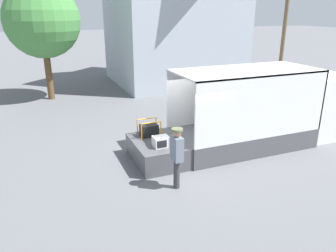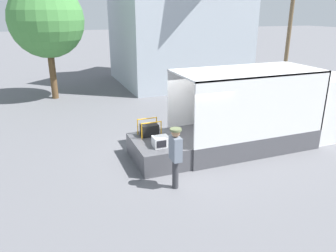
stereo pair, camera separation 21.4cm
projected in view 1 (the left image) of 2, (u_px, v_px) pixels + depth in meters
ground_plane at (179, 157)px, 11.40m from camera, size 160.00×160.00×0.00m
box_truck at (282, 116)px, 12.63m from camera, size 7.18×2.30×2.89m
tailgate_deck at (158, 151)px, 10.99m from camera, size 1.60×2.18×0.73m
microwave at (161, 142)px, 10.37m from camera, size 0.50×0.42×0.33m
portable_generator at (150, 130)px, 11.26m from camera, size 0.73×0.51×0.56m
worker_person at (177, 152)px, 9.07m from camera, size 0.33×0.44×1.81m
house_backdrop at (173, 6)px, 21.97m from camera, size 8.30×7.95×9.95m
utility_pole at (286, 10)px, 22.84m from camera, size 1.80×0.28×9.36m
street_tree at (42, 20)px, 17.47m from camera, size 4.02×4.02×6.34m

